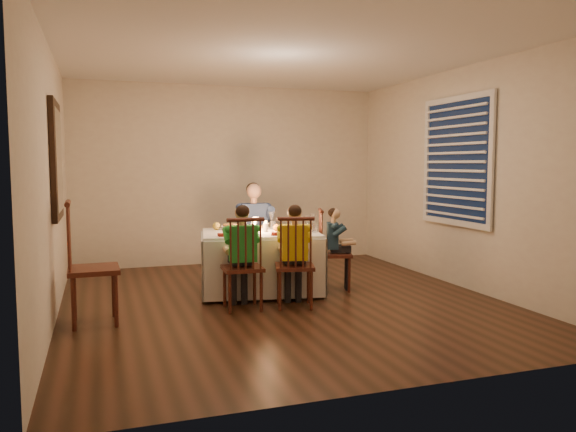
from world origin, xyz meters
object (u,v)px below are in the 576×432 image
object	(u,v)px
dining_table	(261,249)
adult	(254,279)
chair_end	(335,289)
child_green	(243,309)
chair_near_right	(294,307)
child_teal	(335,289)
child_yellow	(294,307)
chair_adult	(254,279)
serving_bowl	(230,228)
chair_near_left	(243,309)
chair_extra	(95,323)

from	to	relation	value
dining_table	adult	bearing A→B (deg)	90.31
chair_end	child_green	xyz separation A→B (m)	(-1.24, -0.52, 0.00)
chair_near_right	child_teal	bearing A→B (deg)	-124.86
chair_end	child_yellow	distance (m)	0.93
chair_near_right	child_teal	world-z (taller)	child_teal
chair_adult	serving_bowl	distance (m)	0.91
dining_table	child_yellow	distance (m)	0.90
child_teal	chair_adult	bearing A→B (deg)	58.62
child_yellow	serving_bowl	distance (m)	1.36
chair_end	adult	bearing A→B (deg)	58.62
serving_bowl	child_yellow	bearing A→B (deg)	-68.01
dining_table	child_green	world-z (taller)	dining_table
chair_near_left	adult	xyz separation A→B (m)	(0.50, 1.37, 0.00)
child_green	serving_bowl	distance (m)	1.23
chair_adult	chair_end	distance (m)	1.13
adult	child_teal	size ratio (longest dim) A/B	1.29
chair_adult	chair_extra	bearing A→B (deg)	-141.04
chair_extra	child_teal	xyz separation A→B (m)	(2.65, 0.58, 0.00)
chair_near_right	child_yellow	size ratio (longest dim) A/B	0.90
chair_adult	adult	xyz separation A→B (m)	(0.00, 0.00, 0.00)
dining_table	chair_near_right	distance (m)	0.90
chair_extra	child_yellow	size ratio (longest dim) A/B	1.08
chair_end	child_green	bearing A→B (deg)	130.36
serving_bowl	chair_near_right	bearing A→B (deg)	-68.01
chair_extra	child_green	world-z (taller)	chair_extra
child_green	serving_bowl	bearing A→B (deg)	-93.27
chair_near_left	chair_end	bearing A→B (deg)	-154.89
dining_table	chair_near_right	size ratio (longest dim) A/B	1.56
chair_near_left	child_green	world-z (taller)	child_green
chair_extra	child_teal	world-z (taller)	chair_extra
child_green	child_teal	size ratio (longest dim) A/B	1.11
chair_near_left	child_yellow	size ratio (longest dim) A/B	0.90
dining_table	chair_end	world-z (taller)	dining_table
child_teal	chair_near_left	bearing A→B (deg)	130.36
adult	child_green	size ratio (longest dim) A/B	1.16
chair_end	chair_extra	distance (m)	2.72
child_green	child_yellow	distance (m)	0.53
chair_near_left	chair_near_right	bearing A→B (deg)	173.75
chair_adult	adult	world-z (taller)	adult
chair_adult	child_green	bearing A→B (deg)	-107.85
chair_extra	serving_bowl	xyz separation A→B (m)	(1.51, 1.05, 0.72)
dining_table	chair_adult	world-z (taller)	dining_table
chair_near_left	chair_extra	size ratio (longest dim) A/B	0.83
chair_adult	child_teal	xyz separation A→B (m)	(0.74, -0.85, 0.00)
chair_near_right	chair_end	bearing A→B (deg)	-124.86
dining_table	serving_bowl	xyz separation A→B (m)	(-0.28, 0.33, 0.23)
chair_adult	adult	distance (m)	0.00
chair_end	dining_table	bearing A→B (deg)	98.53
chair_adult	chair_extra	world-z (taller)	chair_extra
chair_near_left	adult	distance (m)	1.46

